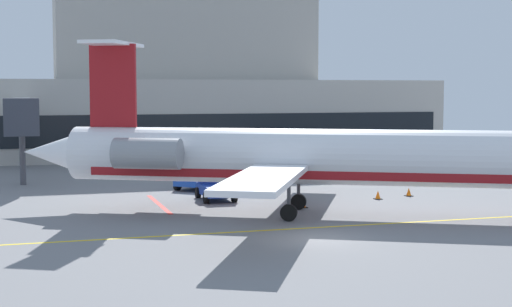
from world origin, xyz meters
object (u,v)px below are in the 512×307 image
object	(u,v)px
regional_jet	(309,157)
fuel_tank	(341,147)
baggage_tug	(215,185)
belt_loader	(202,176)

from	to	relation	value
regional_jet	fuel_tank	distance (m)	30.20
regional_jet	fuel_tank	size ratio (longest dim) A/B	3.72
regional_jet	baggage_tug	size ratio (longest dim) A/B	9.09
belt_loader	fuel_tank	size ratio (longest dim) A/B	0.46
fuel_tank	baggage_tug	bearing A→B (deg)	-131.14
regional_jet	belt_loader	bearing A→B (deg)	103.24
fuel_tank	regional_jet	bearing A→B (deg)	-116.61
baggage_tug	fuel_tank	xyz separation A→B (m)	(16.99, 19.45, 0.64)
baggage_tug	fuel_tank	size ratio (longest dim) A/B	0.41
regional_jet	baggage_tug	bearing A→B (deg)	114.95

